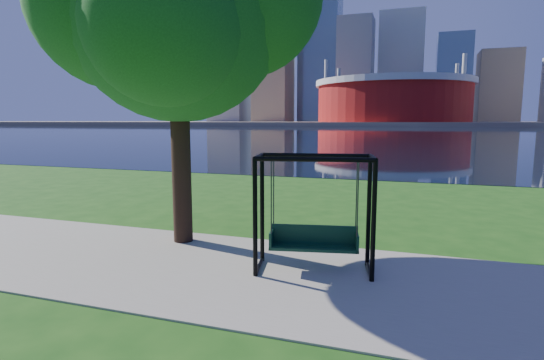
% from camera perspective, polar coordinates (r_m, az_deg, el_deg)
% --- Properties ---
extents(ground, '(900.00, 900.00, 0.00)m').
position_cam_1_polar(ground, '(7.90, 1.35, -11.59)').
color(ground, '#1E5114').
rests_on(ground, ground).
extents(path, '(120.00, 4.00, 0.03)m').
position_cam_1_polar(path, '(7.45, 0.18, -12.70)').
color(path, '#9E937F').
rests_on(path, ground).
extents(river, '(900.00, 180.00, 0.02)m').
position_cam_1_polar(river, '(109.17, 17.50, 6.22)').
color(river, black).
rests_on(river, ground).
extents(far_bank, '(900.00, 228.00, 2.00)m').
position_cam_1_polar(far_bank, '(313.13, 18.30, 7.27)').
color(far_bank, '#937F60').
rests_on(far_bank, ground).
extents(stadium, '(83.00, 83.00, 32.00)m').
position_cam_1_polar(stadium, '(242.70, 15.92, 10.40)').
color(stadium, maroon).
rests_on(stadium, far_bank).
extents(skyline, '(392.00, 66.00, 96.50)m').
position_cam_1_polar(skyline, '(328.26, 17.83, 13.41)').
color(skyline, gray).
rests_on(skyline, far_bank).
extents(swing, '(2.15, 1.25, 2.07)m').
position_cam_1_polar(swing, '(7.43, 5.67, -4.85)').
color(swing, black).
rests_on(swing, ground).
extents(park_tree, '(5.78, 5.22, 7.18)m').
position_cam_1_polar(park_tree, '(9.61, -12.81, 21.87)').
color(park_tree, black).
rests_on(park_tree, ground).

